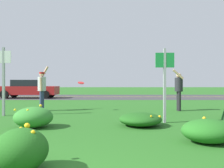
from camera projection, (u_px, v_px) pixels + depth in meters
ground_plane at (88, 108)px, 11.12m from camera, size 120.00×120.00×0.00m
highway_strip at (99, 97)px, 20.52m from camera, size 120.00×7.69×0.01m
highway_center_stripe at (99, 97)px, 20.52m from camera, size 120.00×0.16×0.00m
daylily_clump_front_center at (21, 150)px, 3.17m from camera, size 0.73×0.73×0.59m
daylily_clump_near_camera at (34, 117)px, 6.30m from camera, size 1.04×0.96×0.60m
daylily_clump_mid_center at (209, 131)px, 4.69m from camera, size 1.07×0.93×0.48m
daylily_clump_front_right at (140, 119)px, 6.57m from camera, size 1.19×1.24×0.37m
sign_post_near_path at (4, 74)px, 8.59m from camera, size 0.56×0.10×2.50m
sign_post_by_roadside at (165, 77)px, 7.04m from camera, size 0.56×0.10×2.23m
person_thrower_red_cap_gray_shirt at (42, 87)px, 10.11m from camera, size 0.41×0.49×1.94m
person_catcher_dark_shirt at (179, 88)px, 10.13m from camera, size 0.49×0.49×1.78m
frisbee_red at (81, 83)px, 10.09m from camera, size 0.28×0.26×0.15m
car_red_center_left at (29, 89)px, 18.79m from camera, size 4.50×2.00×1.45m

